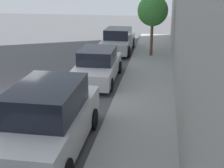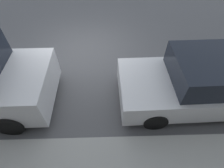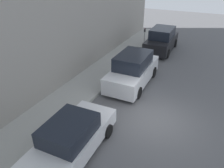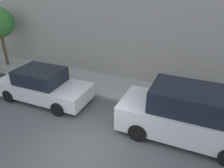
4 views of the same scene
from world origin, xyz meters
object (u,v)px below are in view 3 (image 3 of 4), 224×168
parked_sedan_third (71,138)px  parking_meter_near (145,35)px  parked_suv_second (133,70)px  parked_suv_nearest (162,40)px

parked_sedan_third → parking_meter_near: bearing=-83.2°
parking_meter_near → parked_suv_second: bearing=102.9°
parked_suv_nearest → parked_sedan_third: size_ratio=1.06×
parked_sedan_third → parking_meter_near: parking_meter_near is taller
parked_suv_second → parking_meter_near: (1.68, -7.32, 0.15)m
parked_suv_second → parking_meter_near: 7.51m
parked_suv_second → parked_sedan_third: bearing=89.7°
parked_suv_second → parking_meter_near: bearing=-77.1°
parked_suv_second → parked_suv_nearest: bearing=-90.3°
parking_meter_near → parked_sedan_third: bearing=96.8°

